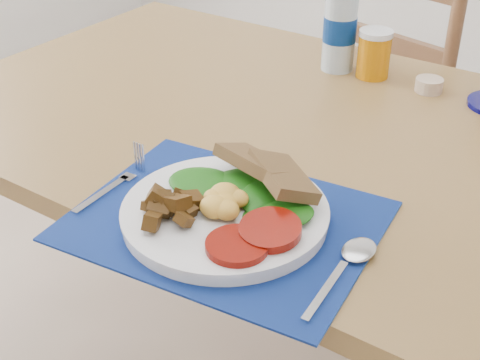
# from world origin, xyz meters

# --- Properties ---
(table) EXTENTS (1.40, 0.90, 0.75)m
(table) POSITION_xyz_m (0.00, 0.20, 0.67)
(table) COLOR brown
(table) RESTS_ON ground
(chair_far) EXTENTS (0.50, 0.49, 1.13)m
(chair_far) POSITION_xyz_m (0.00, 0.92, 0.57)
(chair_far) COLOR brown
(chair_far) RESTS_ON ground
(placemat) EXTENTS (0.48, 0.39, 0.00)m
(placemat) POSITION_xyz_m (0.12, -0.14, 0.75)
(placemat) COLOR #040532
(placemat) RESTS_ON table
(breakfast_plate) EXTENTS (0.31, 0.31, 0.07)m
(breakfast_plate) POSITION_xyz_m (0.11, -0.15, 0.78)
(breakfast_plate) COLOR silver
(breakfast_plate) RESTS_ON placemat
(fork) EXTENTS (0.03, 0.18, 0.00)m
(fork) POSITION_xyz_m (-0.08, -0.16, 0.76)
(fork) COLOR #B2B5BA
(fork) RESTS_ON placemat
(spoon) EXTENTS (0.05, 0.20, 0.01)m
(spoon) POSITION_xyz_m (0.32, -0.13, 0.76)
(spoon) COLOR #B2B5BA
(spoon) RESTS_ON placemat
(water_bottle) EXTENTS (0.07, 0.07, 0.25)m
(water_bottle) POSITION_xyz_m (-0.02, 0.49, 0.86)
(water_bottle) COLOR #ADBFCC
(water_bottle) RESTS_ON table
(juice_glass) EXTENTS (0.07, 0.07, 0.10)m
(juice_glass) POSITION_xyz_m (0.06, 0.50, 0.80)
(juice_glass) COLOR #C47005
(juice_glass) RESTS_ON table
(ramekin) EXTENTS (0.06, 0.06, 0.03)m
(ramekin) POSITION_xyz_m (0.20, 0.49, 0.76)
(ramekin) COLOR #C4AA90
(ramekin) RESTS_ON table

